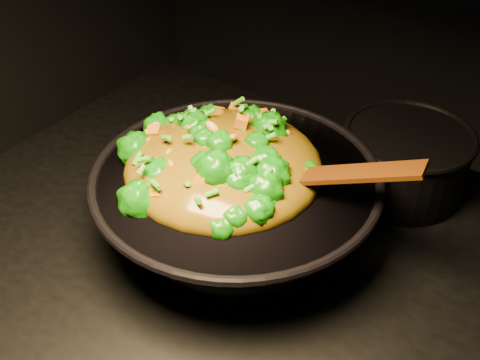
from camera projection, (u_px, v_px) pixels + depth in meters
The scene contains 4 objects.
wok at pixel (236, 206), 0.94m from camera, with size 0.43×0.43×0.12m, color black, non-canonical shape.
stir_fry at pixel (223, 141), 0.88m from camera, with size 0.30×0.30×0.10m, color #146A07, non-canonical shape.
spatula at pixel (331, 175), 0.83m from camera, with size 0.26×0.04×0.01m, color #361306.
back_pot at pixel (405, 161), 1.03m from camera, with size 0.21×0.21×0.12m, color black.
Camera 1 is at (0.32, -0.52, 1.57)m, focal length 45.00 mm.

